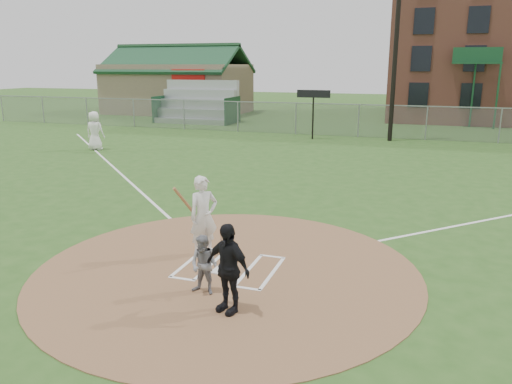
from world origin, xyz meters
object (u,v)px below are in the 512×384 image
(catcher, at_px, (204,265))
(ondeck_player, at_px, (95,131))
(umpire, at_px, (228,268))
(home_plate, at_px, (222,271))
(batter_at_plate, at_px, (203,216))

(catcher, xyz_separation_m, ondeck_player, (-12.55, 13.89, 0.40))
(catcher, distance_m, umpire, 0.91)
(home_plate, relative_size, ondeck_player, 0.20)
(home_plate, xyz_separation_m, catcher, (0.08, -1.11, 0.58))
(home_plate, height_order, umpire, umpire)
(catcher, distance_m, ondeck_player, 18.72)
(catcher, bearing_deg, ondeck_player, 137.19)
(home_plate, xyz_separation_m, umpire, (0.79, -1.63, 0.83))
(catcher, height_order, ondeck_player, ondeck_player)
(umpire, relative_size, batter_at_plate, 0.88)
(ondeck_player, xyz_separation_m, batter_at_plate, (11.71, -12.03, -0.03))
(ondeck_player, distance_m, batter_at_plate, 16.79)
(catcher, bearing_deg, batter_at_plate, 119.54)
(umpire, distance_m, ondeck_player, 19.58)
(umpire, height_order, batter_at_plate, batter_at_plate)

